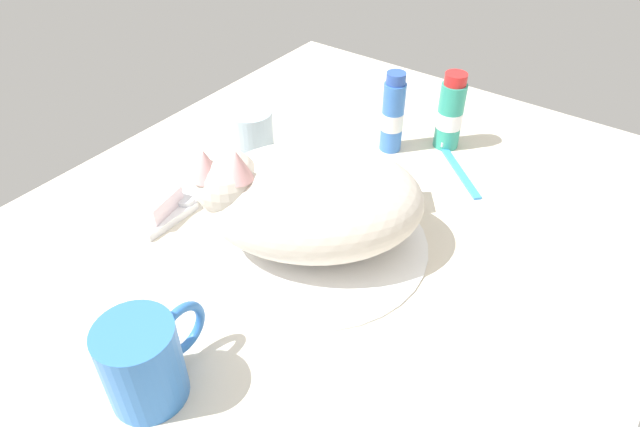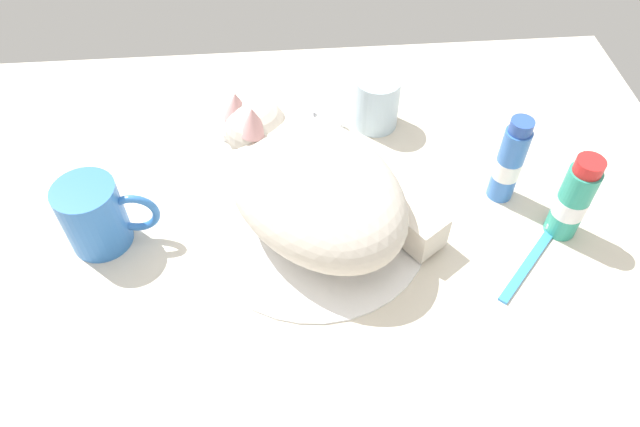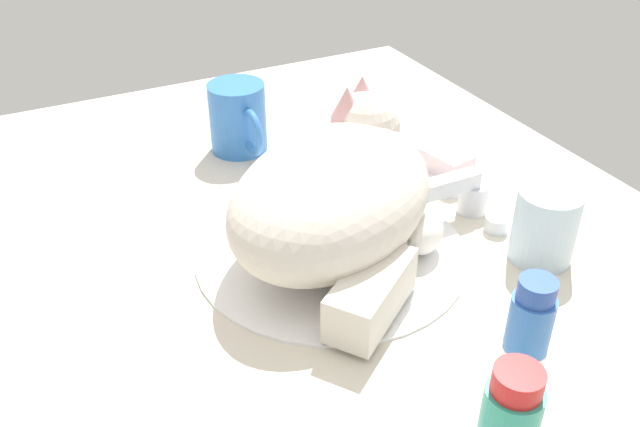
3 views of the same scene
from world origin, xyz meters
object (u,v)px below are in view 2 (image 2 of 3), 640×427
Objects in this scene: rinse_cup at (377,102)px; toothpaste_bottle at (509,162)px; faucet at (306,123)px; soap_bar at (252,114)px; mouthwash_bottle at (573,200)px; coffee_mug at (96,216)px; cat at (313,185)px; toothbrush at (534,254)px.

rinse_cup is 0.62× the size of toothpaste_bottle.
faucet is 1.44× the size of rinse_cup.
toothpaste_bottle reaches higher than soap_bar.
mouthwash_bottle is (21.59, -23.48, 1.79)cm from rinse_cup.
coffee_mug reaches higher than soap_bar.
rinse_cup is at bearing -2.40° from soap_bar.
coffee_mug is 0.91× the size of toothpaste_bottle.
rinse_cup is at bearing 60.09° from cat.
cat is at bearing -119.91° from rinse_cup.
toothbrush is (27.95, -8.17, -6.87)cm from cat.
cat is (-0.20, -17.53, 4.95)cm from faucet.
soap_bar is at bearing 153.44° from toothpaste_bottle.
coffee_mug is (-27.74, -18.41, 2.41)cm from faucet.
cat reaches higher than coffee_mug.
toothpaste_bottle is (26.54, 3.01, -1.14)cm from cat.
rinse_cup is (38.74, 20.35, -0.67)cm from coffee_mug.
soap_bar is at bearing 111.53° from cat.
cat reaches higher than mouthwash_bottle.
soap_bar is 45.89cm from toothbrush.
faucet is 11.30cm from rinse_cup.
toothpaste_bottle reaches higher than faucet.
mouthwash_bottle is 8.40cm from toothbrush.
faucet is at bearing 33.57° from coffee_mug.
coffee_mug is 60.42cm from mouthwash_bottle.
mouthwash_bottle reaches higher than soap_bar.
cat reaches higher than faucet.
coffee_mug is (-27.54, -0.88, -2.54)cm from cat.
mouthwash_bottle is at bearing -48.31° from toothpaste_bottle.
cat is 26.74cm from toothpaste_bottle.
cat is at bearing -68.47° from soap_bar.
faucet is at bearing 151.13° from toothpaste_bottle.
coffee_mug reaches higher than toothbrush.
rinse_cup reaches higher than soap_bar.
mouthwash_bottle reaches higher than coffee_mug.
rinse_cup reaches higher than faucet.
rinse_cup is at bearing 27.71° from coffee_mug.
rinse_cup is at bearing 132.99° from toothpaste_bottle.
toothpaste_bottle is (34.54, -17.27, 3.72)cm from soap_bar.
faucet is at bearing 137.19° from toothbrush.
faucet reaches higher than soap_bar.
mouthwash_bottle reaches higher than rinse_cup.
soap_bar is (-19.20, 0.81, -1.65)cm from rinse_cup.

